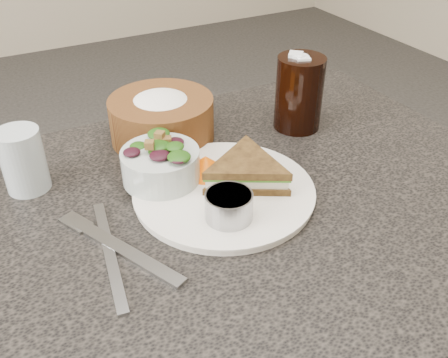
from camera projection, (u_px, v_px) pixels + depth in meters
name	position (u px, v px, depth m)	size (l,w,h in m)	color
dinner_plate	(224.00, 192.00, 0.77)	(0.28, 0.28, 0.01)	silver
sandwich	(247.00, 171.00, 0.77)	(0.15, 0.15, 0.04)	brown
salad_bowl	(160.00, 160.00, 0.77)	(0.12, 0.12, 0.07)	#B0BDB7
dressing_ramekin	(229.00, 206.00, 0.70)	(0.07, 0.07, 0.04)	#919397
orange_wedge	(206.00, 165.00, 0.79)	(0.07, 0.07, 0.03)	#FF6201
fork	(125.00, 251.00, 0.66)	(0.02, 0.20, 0.01)	#949595
knife	(109.00, 253.00, 0.66)	(0.01, 0.22, 0.00)	#9D9FA4
bread_basket	(161.00, 112.00, 0.89)	(0.19, 0.19, 0.11)	brown
cola_glass	(299.00, 90.00, 0.92)	(0.09, 0.09, 0.15)	black
water_glass	(23.00, 160.00, 0.76)	(0.07, 0.07, 0.10)	#B1BFC5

